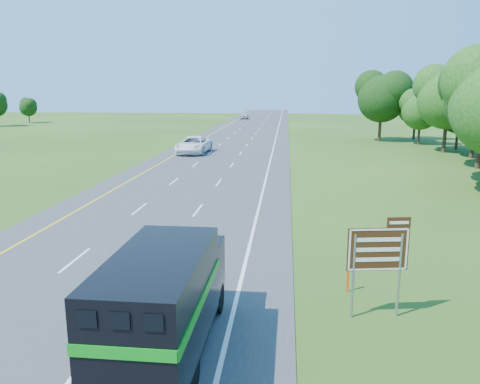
{
  "coord_description": "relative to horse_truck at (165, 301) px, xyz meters",
  "views": [
    {
      "loc": [
        7.12,
        -7.25,
        7.15
      ],
      "look_at": [
        4.62,
        17.95,
        1.68
      ],
      "focal_mm": 35.0,
      "sensor_mm": 36.0,
      "label": 1
    }
  ],
  "objects": [
    {
      "name": "road",
      "position": [
        -4.02,
        46.05,
        -1.71
      ],
      "size": [
        15.0,
        260.0,
        0.04
      ],
      "primitive_type": "cube",
      "color": "#38383A",
      "rests_on": "ground"
    },
    {
      "name": "white_suv",
      "position": [
        -7.68,
        42.63,
        -0.71
      ],
      "size": [
        3.58,
        7.17,
        1.95
      ],
      "primitive_type": "imported",
      "rotation": [
        0.0,
        0.0,
        -0.05
      ],
      "color": "white",
      "rests_on": "road"
    },
    {
      "name": "horse_truck",
      "position": [
        0.0,
        0.0,
        0.0
      ],
      "size": [
        2.34,
        7.16,
        3.16
      ],
      "rotation": [
        0.0,
        0.0,
        -0.01
      ],
      "color": "black",
      "rests_on": "road"
    },
    {
      "name": "lane_markings",
      "position": [
        -4.02,
        46.05,
        -1.68
      ],
      "size": [
        11.15,
        260.0,
        0.01
      ],
      "color": "yellow",
      "rests_on": "road"
    },
    {
      "name": "delineator",
      "position": [
        5.43,
        5.01,
        -1.1
      ],
      "size": [
        0.1,
        0.05,
        1.17
      ],
      "color": "#FE410D",
      "rests_on": "ground"
    },
    {
      "name": "far_car",
      "position": [
        -7.95,
        112.32,
        -0.87
      ],
      "size": [
        1.96,
        4.82,
        1.64
      ],
      "primitive_type": "imported",
      "rotation": [
        0.0,
        0.0,
        -0.0
      ],
      "color": "#B4B4BB",
      "rests_on": "road"
    },
    {
      "name": "exit_sign",
      "position": [
        6.08,
        3.13,
        0.43
      ],
      "size": [
        1.95,
        0.36,
        3.33
      ],
      "rotation": [
        0.0,
        0.0,
        0.16
      ],
      "color": "gray",
      "rests_on": "ground"
    }
  ]
}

